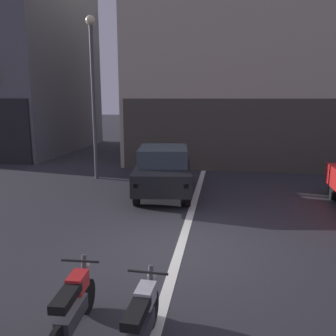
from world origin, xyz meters
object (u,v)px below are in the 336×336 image
object	(u,v)px
car_black_crossing_near	(163,169)
motorcycle_red_row_leftmost	(73,306)
street_lamp	(93,81)
motorcycle_silver_row_left_mid	(142,321)

from	to	relation	value
car_black_crossing_near	motorcycle_red_row_leftmost	distance (m)	7.32
car_black_crossing_near	street_lamp	distance (m)	4.74
motorcycle_red_row_leftmost	motorcycle_silver_row_left_mid	size ratio (longest dim) A/B	1.00
car_black_crossing_near	street_lamp	world-z (taller)	street_lamp
motorcycle_silver_row_left_mid	motorcycle_red_row_leftmost	bearing A→B (deg)	170.36
car_black_crossing_near	motorcycle_red_row_leftmost	size ratio (longest dim) A/B	2.58
motorcycle_red_row_leftmost	motorcycle_silver_row_left_mid	distance (m)	1.01
motorcycle_silver_row_left_mid	street_lamp	bearing A→B (deg)	113.72
street_lamp	motorcycle_red_row_leftmost	world-z (taller)	street_lamp
motorcycle_red_row_leftmost	motorcycle_silver_row_left_mid	xyz separation A→B (m)	(0.99, -0.17, 0.00)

